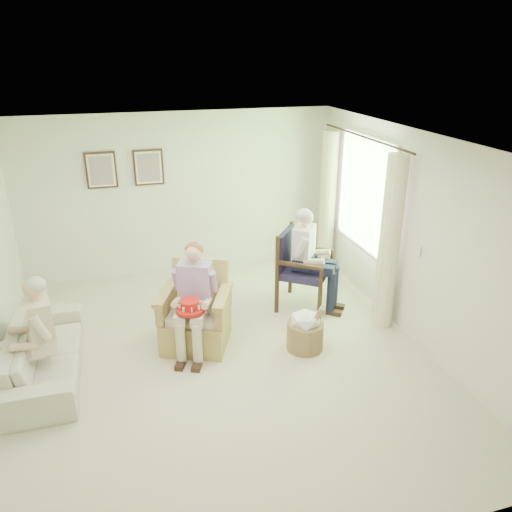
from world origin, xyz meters
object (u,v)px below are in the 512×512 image
wicker_armchair (195,320)px  sofa (44,353)px  hatbox (305,330)px  person_sofa (37,328)px  person_wicker (196,292)px  red_hat (190,307)px  person_dark (308,253)px  wood_armchair (303,264)px

wicker_armchair → sofa: bearing=-151.0°
hatbox → sofa: bearing=174.0°
wicker_armchair → person_sofa: (-1.76, -0.32, 0.36)m
hatbox → person_wicker: bearing=163.8°
red_hat → hatbox: red_hat is taller
person_sofa → person_wicker: bearing=85.1°
person_wicker → red_hat: size_ratio=3.91×
person_dark → person_wicker: bearing=146.3°
red_hat → hatbox: (1.38, -0.19, -0.43)m
sofa → wicker_armchair: bearing=-83.8°
person_wicker → wicker_armchair: bearing=112.9°
person_wicker → hatbox: (1.28, -0.37, -0.52)m
wood_armchair → hatbox: bearing=-162.2°
person_wicker → hatbox: person_wicker is taller
wicker_armchair → hatbox: bearing=1.2°
wicker_armchair → person_dark: size_ratio=0.71×
person_wicker → person_sofa: bearing=-151.1°
sofa → person_dark: person_dark is taller
wicker_armchair → hatbox: (1.28, -0.51, -0.07)m
sofa → hatbox: size_ratio=2.85×
wood_armchair → person_wicker: (-1.67, -0.78, 0.18)m
person_sofa → person_dark: bearing=92.0°
wood_armchair → wicker_armchair: bearing=147.7°
person_wicker → red_hat: person_wicker is taller
person_sofa → hatbox: size_ratio=1.84×
wood_armchair → person_sofa: bearing=142.4°
person_sofa → hatbox: person_sofa is taller
person_dark → hatbox: person_dark is taller
person_wicker → hatbox: size_ratio=2.01×
person_wicker → person_dark: size_ratio=0.93×
sofa → person_sofa: person_sofa is taller
wicker_armchair → person_wicker: size_ratio=0.77×
person_dark → person_sofa: (-3.44, -0.79, -0.17)m
sofa → person_dark: (3.44, 0.66, 0.59)m
person_dark → hatbox: (-0.39, -0.97, -0.60)m
wicker_armchair → person_dark: person_dark is taller
hatbox → red_hat: bearing=172.3°
person_sofa → hatbox: 3.08m
person_wicker → person_sofa: person_wicker is taller
person_sofa → wicker_armchair: bearing=89.5°
person_dark → red_hat: (-1.78, -0.79, -0.17)m
red_hat → hatbox: size_ratio=0.51×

